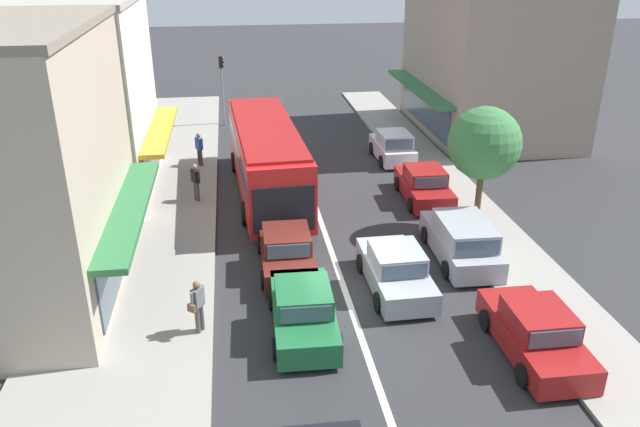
{
  "coord_description": "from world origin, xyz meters",
  "views": [
    {
      "loc": [
        -3.28,
        -17.01,
        10.43
      ],
      "look_at": [
        -0.31,
        3.78,
        1.2
      ],
      "focal_mm": 35.0,
      "sensor_mm": 36.0,
      "label": 1
    }
  ],
  "objects_px": {
    "sedan_adjacent_lane_lead": "(303,311)",
    "pedestrian_with_handbag_near": "(198,303)",
    "street_tree_right": "(484,144)",
    "pedestrian_far_walker": "(199,147)",
    "pedestrian_browsing_midblock": "(196,180)",
    "parked_hatchback_kerb_rear": "(393,147)",
    "sedan_behind_bus_mid": "(287,251)",
    "sedan_queue_gap_filler": "(396,270)",
    "parked_sedan_kerb_third": "(424,186)",
    "city_bus": "(266,155)",
    "parked_wagon_kerb_second": "(462,240)",
    "traffic_light_downstreet": "(222,79)",
    "parked_sedan_kerb_front": "(535,333)"
  },
  "relations": [
    {
      "from": "city_bus",
      "to": "sedan_adjacent_lane_lead",
      "type": "relative_size",
      "value": 2.58
    },
    {
      "from": "parked_sedan_kerb_third",
      "to": "parked_hatchback_kerb_rear",
      "type": "relative_size",
      "value": 1.15
    },
    {
      "from": "city_bus",
      "to": "pedestrian_browsing_midblock",
      "type": "xyz_separation_m",
      "value": [
        -3.08,
        -0.54,
        -0.81
      ]
    },
    {
      "from": "city_bus",
      "to": "sedan_queue_gap_filler",
      "type": "bearing_deg",
      "value": -67.8
    },
    {
      "from": "sedan_behind_bus_mid",
      "to": "sedan_queue_gap_filler",
      "type": "bearing_deg",
      "value": -28.48
    },
    {
      "from": "city_bus",
      "to": "street_tree_right",
      "type": "relative_size",
      "value": 2.23
    },
    {
      "from": "sedan_adjacent_lane_lead",
      "to": "pedestrian_with_handbag_near",
      "type": "distance_m",
      "value": 2.99
    },
    {
      "from": "sedan_queue_gap_filler",
      "to": "parked_sedan_kerb_third",
      "type": "bearing_deg",
      "value": 66.57
    },
    {
      "from": "parked_hatchback_kerb_rear",
      "to": "pedestrian_far_walker",
      "type": "bearing_deg",
      "value": 178.58
    },
    {
      "from": "parked_sedan_kerb_third",
      "to": "pedestrian_browsing_midblock",
      "type": "distance_m",
      "value": 9.84
    },
    {
      "from": "pedestrian_with_handbag_near",
      "to": "sedan_behind_bus_mid",
      "type": "bearing_deg",
      "value": 51.91
    },
    {
      "from": "parked_wagon_kerb_second",
      "to": "traffic_light_downstreet",
      "type": "relative_size",
      "value": 1.08
    },
    {
      "from": "parked_wagon_kerb_second",
      "to": "pedestrian_far_walker",
      "type": "bearing_deg",
      "value": 130.1
    },
    {
      "from": "parked_sedan_kerb_third",
      "to": "sedan_behind_bus_mid",
      "type": "bearing_deg",
      "value": -140.26
    },
    {
      "from": "traffic_light_downstreet",
      "to": "parked_hatchback_kerb_rear",
      "type": "bearing_deg",
      "value": -42.73
    },
    {
      "from": "parked_sedan_kerb_front",
      "to": "pedestrian_with_handbag_near",
      "type": "bearing_deg",
      "value": 166.58
    },
    {
      "from": "sedan_queue_gap_filler",
      "to": "parked_hatchback_kerb_rear",
      "type": "relative_size",
      "value": 1.14
    },
    {
      "from": "pedestrian_with_handbag_near",
      "to": "parked_wagon_kerb_second",
      "type": "bearing_deg",
      "value": 20.87
    },
    {
      "from": "city_bus",
      "to": "pedestrian_far_walker",
      "type": "xyz_separation_m",
      "value": [
        -3.08,
        4.11,
        -0.81
      ]
    },
    {
      "from": "sedan_adjacent_lane_lead",
      "to": "pedestrian_with_handbag_near",
      "type": "bearing_deg",
      "value": 176.94
    },
    {
      "from": "sedan_queue_gap_filler",
      "to": "pedestrian_far_walker",
      "type": "relative_size",
      "value": 2.59
    },
    {
      "from": "city_bus",
      "to": "parked_wagon_kerb_second",
      "type": "xyz_separation_m",
      "value": [
        6.37,
        -7.12,
        -1.14
      ]
    },
    {
      "from": "city_bus",
      "to": "pedestrian_with_handbag_near",
      "type": "bearing_deg",
      "value": -103.96
    },
    {
      "from": "parked_sedan_kerb_third",
      "to": "pedestrian_far_walker",
      "type": "height_order",
      "value": "pedestrian_far_walker"
    },
    {
      "from": "sedan_adjacent_lane_lead",
      "to": "city_bus",
      "type": "bearing_deg",
      "value": 91.81
    },
    {
      "from": "sedan_behind_bus_mid",
      "to": "pedestrian_with_handbag_near",
      "type": "relative_size",
      "value": 2.59
    },
    {
      "from": "street_tree_right",
      "to": "pedestrian_far_walker",
      "type": "xyz_separation_m",
      "value": [
        -10.89,
        8.99,
        -2.47
      ]
    },
    {
      "from": "sedan_behind_bus_mid",
      "to": "traffic_light_downstreet",
      "type": "height_order",
      "value": "traffic_light_downstreet"
    },
    {
      "from": "sedan_adjacent_lane_lead",
      "to": "parked_sedan_kerb_third",
      "type": "distance_m",
      "value": 11.16
    },
    {
      "from": "street_tree_right",
      "to": "pedestrian_far_walker",
      "type": "height_order",
      "value": "street_tree_right"
    },
    {
      "from": "parked_hatchback_kerb_rear",
      "to": "pedestrian_far_walker",
      "type": "xyz_separation_m",
      "value": [
        -9.77,
        0.24,
        0.36
      ]
    },
    {
      "from": "sedan_behind_bus_mid",
      "to": "pedestrian_far_walker",
      "type": "distance_m",
      "value": 11.54
    },
    {
      "from": "parked_sedan_kerb_third",
      "to": "city_bus",
      "type": "bearing_deg",
      "value": 167.08
    },
    {
      "from": "traffic_light_downstreet",
      "to": "pedestrian_with_handbag_near",
      "type": "bearing_deg",
      "value": -91.93
    },
    {
      "from": "parked_sedan_kerb_front",
      "to": "parked_sedan_kerb_third",
      "type": "distance_m",
      "value": 11.18
    },
    {
      "from": "sedan_adjacent_lane_lead",
      "to": "parked_wagon_kerb_second",
      "type": "relative_size",
      "value": 0.93
    },
    {
      "from": "sedan_behind_bus_mid",
      "to": "pedestrian_browsing_midblock",
      "type": "bearing_deg",
      "value": 117.22
    },
    {
      "from": "pedestrian_browsing_midblock",
      "to": "pedestrian_far_walker",
      "type": "distance_m",
      "value": 4.65
    },
    {
      "from": "city_bus",
      "to": "traffic_light_downstreet",
      "type": "distance_m",
      "value": 11.96
    },
    {
      "from": "parked_wagon_kerb_second",
      "to": "parked_hatchback_kerb_rear",
      "type": "bearing_deg",
      "value": 88.4
    },
    {
      "from": "sedan_adjacent_lane_lead",
      "to": "pedestrian_far_walker",
      "type": "relative_size",
      "value": 2.61
    },
    {
      "from": "parked_sedan_kerb_third",
      "to": "sedan_queue_gap_filler",
      "type": "bearing_deg",
      "value": -113.43
    },
    {
      "from": "sedan_behind_bus_mid",
      "to": "traffic_light_downstreet",
      "type": "relative_size",
      "value": 1.0
    },
    {
      "from": "parked_sedan_kerb_front",
      "to": "pedestrian_far_walker",
      "type": "bearing_deg",
      "value": 119.52
    },
    {
      "from": "city_bus",
      "to": "street_tree_right",
      "type": "bearing_deg",
      "value": -31.98
    },
    {
      "from": "parked_wagon_kerb_second",
      "to": "city_bus",
      "type": "bearing_deg",
      "value": 131.83
    },
    {
      "from": "sedan_queue_gap_filler",
      "to": "parked_wagon_kerb_second",
      "type": "xyz_separation_m",
      "value": [
        2.8,
        1.64,
        0.08
      ]
    },
    {
      "from": "city_bus",
      "to": "pedestrian_far_walker",
      "type": "distance_m",
      "value": 5.21
    },
    {
      "from": "pedestrian_browsing_midblock",
      "to": "sedan_adjacent_lane_lead",
      "type": "bearing_deg",
      "value": -71.44
    },
    {
      "from": "parked_sedan_kerb_front",
      "to": "parked_sedan_kerb_third",
      "type": "height_order",
      "value": "same"
    }
  ]
}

